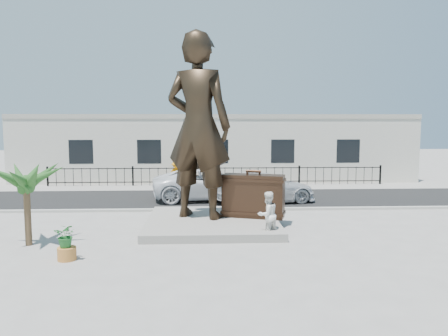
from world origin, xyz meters
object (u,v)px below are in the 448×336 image
object	(u,v)px
statue	(198,126)
car_white	(210,184)
tourist	(268,215)
suitcase	(253,196)

from	to	relation	value
statue	car_white	world-z (taller)	statue
car_white	statue	bearing A→B (deg)	168.21
statue	tourist	world-z (taller)	statue
statue	car_white	bearing A→B (deg)	-73.03
suitcase	car_white	distance (m)	6.04
statue	suitcase	xyz separation A→B (m)	(2.23, -0.08, -2.83)
suitcase	tourist	distance (m)	2.14
statue	car_white	size ratio (longest dim) A/B	1.20
car_white	tourist	bearing A→B (deg)	-172.23
suitcase	tourist	bearing A→B (deg)	-64.76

